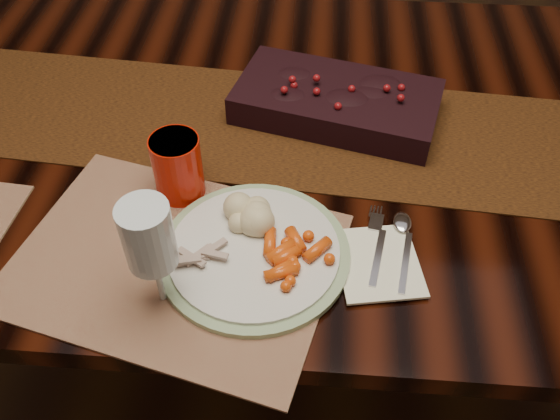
# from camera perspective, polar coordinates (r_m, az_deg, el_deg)

# --- Properties ---
(floor) EXTENTS (5.00, 5.00, 0.00)m
(floor) POSITION_cam_1_polar(r_m,az_deg,el_deg) (1.70, 0.75, -11.93)
(floor) COLOR black
(floor) RESTS_ON ground
(dining_table) EXTENTS (1.80, 1.00, 0.75)m
(dining_table) POSITION_cam_1_polar(r_m,az_deg,el_deg) (1.39, 0.90, -3.99)
(dining_table) COLOR black
(dining_table) RESTS_ON floor
(table_runner) EXTENTS (1.62, 0.46, 0.00)m
(table_runner) POSITION_cam_1_polar(r_m,az_deg,el_deg) (1.13, -0.77, 8.13)
(table_runner) COLOR #3A2607
(table_runner) RESTS_ON dining_table
(centerpiece) EXTENTS (0.41, 0.28, 0.07)m
(centerpiece) POSITION_cam_1_polar(r_m,az_deg,el_deg) (1.13, 5.50, 10.71)
(centerpiece) COLOR black
(centerpiece) RESTS_ON table_runner
(placemat_main) EXTENTS (0.54, 0.45, 0.00)m
(placemat_main) POSITION_cam_1_polar(r_m,az_deg,el_deg) (0.91, -10.13, -4.81)
(placemat_main) COLOR brown
(placemat_main) RESTS_ON dining_table
(dinner_plate) EXTENTS (0.37, 0.37, 0.02)m
(dinner_plate) POSITION_cam_1_polar(r_m,az_deg,el_deg) (0.90, -2.50, -4.11)
(dinner_plate) COLOR silver
(dinner_plate) RESTS_ON placemat_main
(baby_carrots) EXTENTS (0.13, 0.12, 0.02)m
(baby_carrots) POSITION_cam_1_polar(r_m,az_deg,el_deg) (0.87, 0.78, -4.24)
(baby_carrots) COLOR #D6470D
(baby_carrots) RESTS_ON dinner_plate
(mashed_potatoes) EXTENTS (0.10, 0.09, 0.05)m
(mashed_potatoes) POSITION_cam_1_polar(r_m,az_deg,el_deg) (0.91, -3.17, -0.08)
(mashed_potatoes) COLOR beige
(mashed_potatoes) RESTS_ON dinner_plate
(turkey_shreds) EXTENTS (0.09, 0.08, 0.02)m
(turkey_shreds) POSITION_cam_1_polar(r_m,az_deg,el_deg) (0.88, -7.54, -4.27)
(turkey_shreds) COLOR #D5AD95
(turkey_shreds) RESTS_ON dinner_plate
(napkin) EXTENTS (0.14, 0.16, 0.00)m
(napkin) POSITION_cam_1_polar(r_m,az_deg,el_deg) (0.90, 9.43, -5.01)
(napkin) COLOR white
(napkin) RESTS_ON placemat_main
(fork) EXTENTS (0.05, 0.14, 0.00)m
(fork) POSITION_cam_1_polar(r_m,az_deg,el_deg) (0.91, 9.35, -3.63)
(fork) COLOR white
(fork) RESTS_ON napkin
(spoon) EXTENTS (0.05, 0.15, 0.00)m
(spoon) POSITION_cam_1_polar(r_m,az_deg,el_deg) (0.92, 11.88, -3.73)
(spoon) COLOR #B8B8B8
(spoon) RESTS_ON napkin
(red_cup) EXTENTS (0.10, 0.10, 0.11)m
(red_cup) POSITION_cam_1_polar(r_m,az_deg,el_deg) (0.97, -9.82, 4.13)
(red_cup) COLOR #B61404
(red_cup) RESTS_ON placemat_main
(wine_glass) EXTENTS (0.09, 0.09, 0.19)m
(wine_glass) POSITION_cam_1_polar(r_m,az_deg,el_deg) (0.80, -12.07, -4.55)
(wine_glass) COLOR #9FB4BF
(wine_glass) RESTS_ON dining_table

